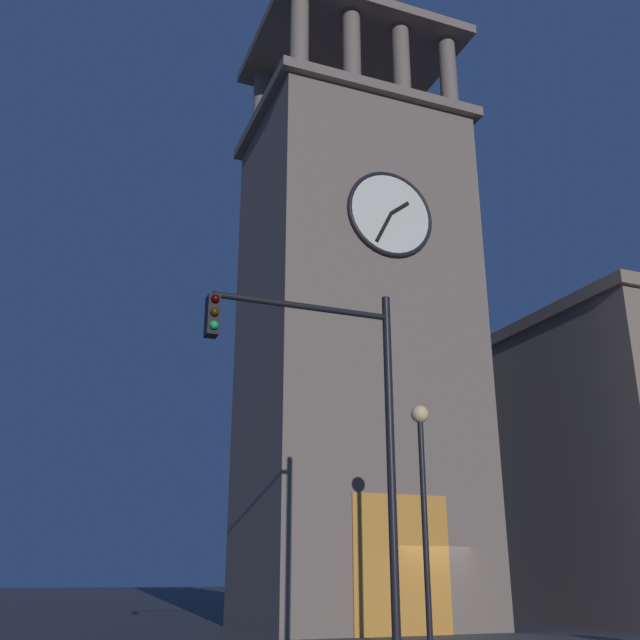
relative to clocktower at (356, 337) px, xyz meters
The scene contains 4 objects.
ground_plane 10.52m from the clocktower, 110.12° to the left, with size 200.00×200.00×0.00m, color #424247.
clocktower is the anchor object (origin of this frame).
traffic_signal_near 13.64m from the clocktower, 63.88° to the left, with size 3.68×0.41×6.89m.
street_lamp 10.11m from the clocktower, 76.43° to the left, with size 0.44×0.44×5.61m.
Camera 1 is at (11.84, 20.22, 1.65)m, focal length 41.08 mm.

